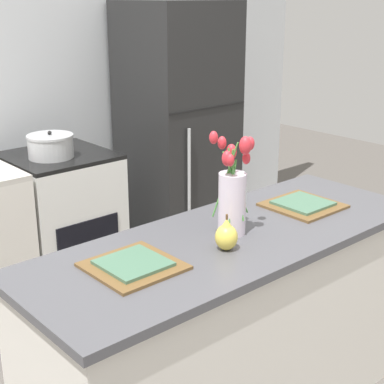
% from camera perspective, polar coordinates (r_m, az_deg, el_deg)
% --- Properties ---
extents(back_wall, '(5.20, 0.08, 2.70)m').
position_cam_1_polar(back_wall, '(3.90, -17.60, 11.03)').
color(back_wall, silver).
rests_on(back_wall, ground_plane).
extents(kitchen_island, '(1.80, 0.66, 0.89)m').
position_cam_1_polar(kitchen_island, '(2.59, 3.76, -13.25)').
color(kitchen_island, silver).
rests_on(kitchen_island, ground_plane).
extents(stove_range, '(0.60, 0.61, 0.89)m').
position_cam_1_polar(stove_range, '(3.81, -12.40, -2.84)').
color(stove_range, silver).
rests_on(stove_range, ground_plane).
extents(refrigerator, '(0.68, 0.67, 1.77)m').
position_cam_1_polar(refrigerator, '(4.19, -1.43, 5.92)').
color(refrigerator, black).
rests_on(refrigerator, ground_plane).
extents(flower_vase, '(0.16, 0.15, 0.42)m').
position_cam_1_polar(flower_vase, '(2.34, 3.95, -0.22)').
color(flower_vase, silver).
rests_on(flower_vase, kitchen_island).
extents(pear_figurine, '(0.09, 0.09, 0.14)m').
position_cam_1_polar(pear_figurine, '(2.23, 3.36, -4.25)').
color(pear_figurine, '#E5CC4C').
rests_on(pear_figurine, kitchen_island).
extents(plate_setting_left, '(0.30, 0.30, 0.02)m').
position_cam_1_polar(plate_setting_left, '(2.11, -5.71, -7.06)').
color(plate_setting_left, brown).
rests_on(plate_setting_left, kitchen_island).
extents(plate_setting_right, '(0.30, 0.30, 0.02)m').
position_cam_1_polar(plate_setting_right, '(2.73, 10.71, -1.20)').
color(plate_setting_right, brown).
rests_on(plate_setting_right, kitchen_island).
extents(cooking_pot, '(0.27, 0.27, 0.16)m').
position_cam_1_polar(cooking_pot, '(3.59, -13.55, 4.35)').
color(cooking_pot, '#B2B5B7').
rests_on(cooking_pot, stove_range).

